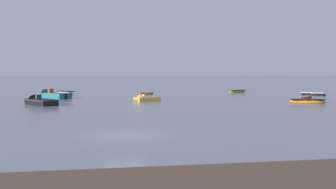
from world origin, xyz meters
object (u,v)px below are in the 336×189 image
rowboat_moored_3 (146,94)px  rowboat_moored_4 (313,94)px  rowboat_moored_0 (308,101)px  rowboat_moored_7 (306,98)px  rowboat_moored_8 (237,92)px  motorboat_moored_3 (38,102)px  motorboat_moored_0 (143,100)px  motorboat_moored_2 (50,96)px  rowboat_moored_6 (66,93)px

rowboat_moored_3 → rowboat_moored_4: rowboat_moored_4 is taller
rowboat_moored_0 → rowboat_moored_7: bearing=78.8°
rowboat_moored_0 → rowboat_moored_8: bearing=106.1°
rowboat_moored_7 → rowboat_moored_0: bearing=15.0°
rowboat_moored_3 → motorboat_moored_3: bearing=-157.1°
motorboat_moored_0 → motorboat_moored_3: motorboat_moored_3 is taller
motorboat_moored_3 → rowboat_moored_8: bearing=-88.7°
motorboat_moored_0 → motorboat_moored_2: size_ratio=0.68×
motorboat_moored_3 → rowboat_moored_6: motorboat_moored_3 is taller
rowboat_moored_6 → rowboat_moored_3: bearing=-144.7°
motorboat_moored_0 → motorboat_moored_3: bearing=-12.5°
motorboat_moored_3 → rowboat_moored_6: 24.41m
motorboat_moored_0 → rowboat_moored_6: (-11.34, 20.85, -0.00)m
rowboat_moored_6 → rowboat_moored_7: bearing=-154.4°
motorboat_moored_0 → rowboat_moored_4: 30.69m
rowboat_moored_6 → rowboat_moored_8: (31.43, -1.27, -0.00)m
rowboat_moored_4 → motorboat_moored_3: bearing=-115.2°
rowboat_moored_0 → rowboat_moored_4: bearing=74.9°
rowboat_moored_0 → rowboat_moored_4: size_ratio=1.14×
rowboat_moored_3 → motorboat_moored_3: (-15.40, -19.24, 0.13)m
motorboat_moored_2 → rowboat_moored_8: motorboat_moored_2 is taller
motorboat_moored_0 → rowboat_moored_6: bearing=-89.0°
motorboat_moored_2 → rowboat_moored_4: size_ratio=1.52×
motorboat_moored_2 → rowboat_moored_0: (32.64, -15.96, -0.11)m
rowboat_moored_8 → motorboat_moored_2: bearing=169.0°
motorboat_moored_2 → rowboat_moored_7: (36.57, -8.56, -0.14)m
rowboat_moored_0 → rowboat_moored_3: (-17.41, 22.66, -0.06)m
rowboat_moored_3 → rowboat_moored_4: (27.09, -7.11, 0.05)m
motorboat_moored_2 → rowboat_moored_3: 16.64m
motorboat_moored_0 → motorboat_moored_3: 13.50m
rowboat_moored_4 → rowboat_moored_8: rowboat_moored_8 is taller
rowboat_moored_0 → rowboat_moored_4: (9.68, 15.55, -0.01)m
motorboat_moored_3 → rowboat_moored_0: bearing=-129.5°
rowboat_moored_4 → rowboat_moored_6: 42.59m
motorboat_moored_3 → rowboat_moored_3: bearing=-72.2°
rowboat_moored_8 → motorboat_moored_0: bearing=-164.5°
rowboat_moored_3 → motorboat_moored_0: bearing=-127.0°
motorboat_moored_3 → rowboat_moored_6: size_ratio=1.27×
motorboat_moored_0 → rowboat_moored_6: size_ratio=0.95×
motorboat_moored_0 → rowboat_moored_3: motorboat_moored_0 is taller
rowboat_moored_8 → rowboat_moored_7: bearing=-108.0°
motorboat_moored_0 → rowboat_moored_0: 20.95m
motorboat_moored_2 → rowboat_moored_6: 11.91m
motorboat_moored_0 → rowboat_moored_8: size_ratio=0.95×
motorboat_moored_3 → motorboat_moored_0: bearing=-108.5°
motorboat_moored_2 → rowboat_moored_8: size_ratio=1.39×
motorboat_moored_0 → motorboat_moored_2: bearing=-62.6°
rowboat_moored_4 → rowboat_moored_7: 9.98m
rowboat_moored_6 → rowboat_moored_7: size_ratio=1.27×
motorboat_moored_0 → rowboat_moored_3: 15.91m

